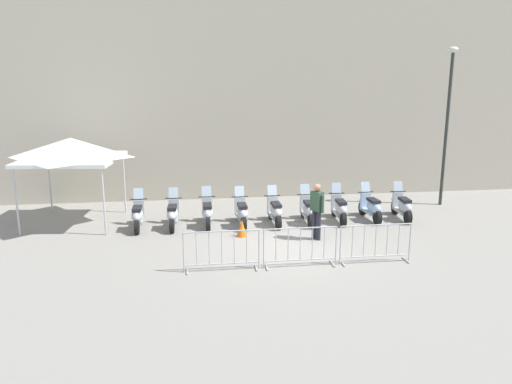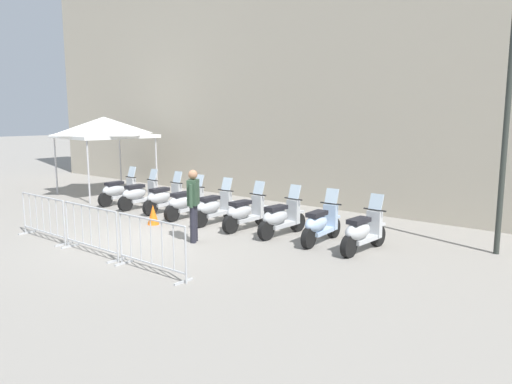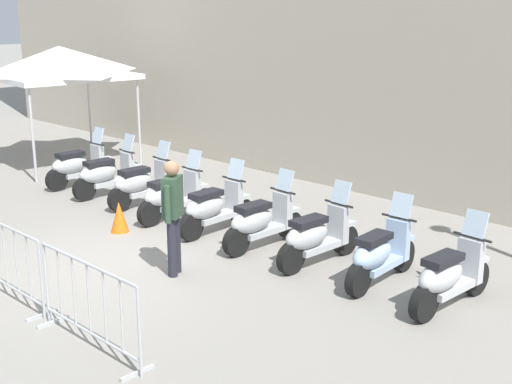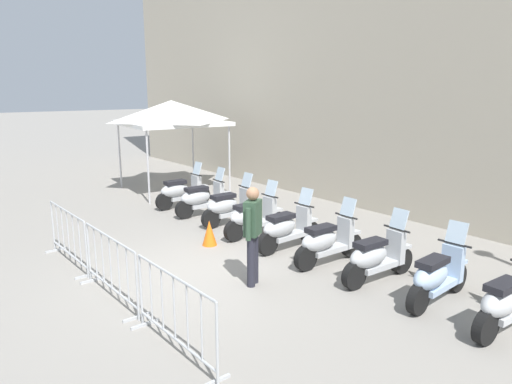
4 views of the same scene
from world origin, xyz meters
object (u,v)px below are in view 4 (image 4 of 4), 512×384
(motorcycle_8, at_px, (508,302))
(barrier_segment_2, at_px, (175,315))
(motorcycle_7, at_px, (437,276))
(motorcycle_6, at_px, (376,257))
(barrier_segment_1, at_px, (111,268))
(officer_near_row_end, at_px, (253,230))
(motorcycle_1, at_px, (202,199))
(barrier_segment_0, at_px, (68,237))
(motorcycle_3, at_px, (253,217))
(canopy_tent, at_px, (172,113))
(traffic_cone, at_px, (209,233))
(motorcycle_4, at_px, (287,229))
(motorcycle_2, at_px, (229,207))
(motorcycle_5, at_px, (327,242))
(motorcycle_0, at_px, (181,191))

(motorcycle_8, xyz_separation_m, barrier_segment_2, (-2.01, -4.10, 0.07))
(motorcycle_7, distance_m, barrier_segment_2, 4.13)
(motorcycle_6, xyz_separation_m, barrier_segment_1, (-1.80, -4.10, 0.07))
(barrier_segment_1, bearing_deg, motorcycle_8, 47.04)
(officer_near_row_end, bearing_deg, motorcycle_1, 164.34)
(barrier_segment_0, distance_m, barrier_segment_1, 2.04)
(motorcycle_3, bearing_deg, canopy_tent, 175.31)
(motorcycle_3, distance_m, traffic_cone, 1.12)
(motorcycle_6, bearing_deg, canopy_tent, 179.91)
(motorcycle_4, distance_m, barrier_segment_0, 4.33)
(motorcycle_1, relative_size, motorcycle_2, 1.00)
(motorcycle_5, height_order, officer_near_row_end, officer_near_row_end)
(motorcycle_4, distance_m, canopy_tent, 7.04)
(barrier_segment_2, bearing_deg, motorcycle_0, 155.64)
(canopy_tent, distance_m, traffic_cone, 6.25)
(canopy_tent, bearing_deg, motorcycle_6, -0.09)
(barrier_segment_0, relative_size, traffic_cone, 3.54)
(traffic_cone, bearing_deg, motorcycle_6, 25.02)
(motorcycle_7, height_order, officer_near_row_end, officer_near_row_end)
(motorcycle_0, height_order, barrier_segment_1, motorcycle_0)
(traffic_cone, bearing_deg, motorcycle_8, 17.80)
(motorcycle_5, height_order, motorcycle_8, same)
(canopy_tent, relative_size, traffic_cone, 5.42)
(motorcycle_6, xyz_separation_m, barrier_segment_2, (0.23, -3.87, 0.07))
(motorcycle_8, xyz_separation_m, traffic_cone, (-5.58, -1.79, -0.18))
(motorcycle_5, relative_size, officer_near_row_end, 1.00)
(motorcycle_6, bearing_deg, officer_near_row_end, -119.42)
(barrier_segment_2, relative_size, traffic_cone, 3.54)
(motorcycle_1, bearing_deg, traffic_cone, -22.75)
(motorcycle_8, bearing_deg, canopy_tent, -178.88)
(motorcycle_3, height_order, motorcycle_6, same)
(canopy_tent, bearing_deg, barrier_segment_2, -22.92)
(motorcycle_2, bearing_deg, motorcycle_6, 5.37)
(motorcycle_8, bearing_deg, motorcycle_6, -174.05)
(barrier_segment_1, height_order, officer_near_row_end, officer_near_row_end)
(barrier_segment_1, relative_size, canopy_tent, 0.65)
(motorcycle_0, height_order, canopy_tent, canopy_tent)
(motorcycle_3, relative_size, motorcycle_7, 1.00)
(motorcycle_3, xyz_separation_m, motorcycle_4, (1.12, 0.13, 0.00))
(barrier_segment_2, xyz_separation_m, canopy_tent, (-9.19, 3.89, 2.00))
(traffic_cone, bearing_deg, motorcycle_7, 21.07)
(barrier_segment_0, bearing_deg, traffic_cone, 79.93)
(officer_near_row_end, bearing_deg, motorcycle_2, 156.97)
(motorcycle_5, height_order, canopy_tent, canopy_tent)
(motorcycle_5, xyz_separation_m, motorcycle_7, (2.24, 0.33, 0.00))
(motorcycle_2, xyz_separation_m, motorcycle_4, (2.26, 0.11, 0.00))
(barrier_segment_2, distance_m, traffic_cone, 4.26)
(motorcycle_4, distance_m, barrier_segment_2, 4.33)
(motorcycle_8, height_order, barrier_segment_2, motorcycle_8)
(motorcycle_3, bearing_deg, barrier_segment_2, -43.72)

